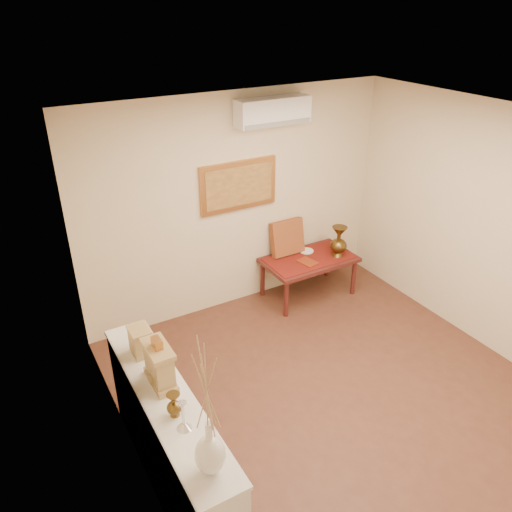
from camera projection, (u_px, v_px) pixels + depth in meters
floor at (346, 403)px, 4.98m from camera, size 4.50×4.50×0.00m
ceiling at (377, 134)px, 3.72m from camera, size 4.50×4.50×0.00m
wall_back at (238, 204)px, 6.07m from camera, size 4.00×0.02×2.70m
wall_left at (136, 363)px, 3.47m from camera, size 0.02×4.50×2.70m
wall_right at (507, 238)px, 5.23m from camera, size 0.02×4.50×2.70m
white_vase at (207, 410)px, 2.89m from camera, size 0.19×0.19×1.02m
candlestick at (183, 415)px, 3.38m from camera, size 0.11×0.11×0.23m
brass_urn_small at (174, 402)px, 3.48m from camera, size 0.11×0.11×0.25m
table_cloth at (309, 258)px, 6.54m from camera, size 1.14×0.59×0.01m
brass_urn_tall at (339, 238)px, 6.47m from camera, size 0.22×0.22×0.50m
plate at (306, 251)px, 6.70m from camera, size 0.19×0.19×0.01m
menu at (308, 262)px, 6.42m from camera, size 0.23×0.28×0.01m
cushion at (287, 237)px, 6.55m from camera, size 0.46×0.19×0.47m
display_ledge at (170, 441)px, 3.94m from camera, size 0.37×2.02×0.98m
mantel_clock at (160, 364)px, 3.76m from camera, size 0.17×0.36×0.41m
wooden_chest at (141, 341)px, 4.09m from camera, size 0.16×0.21×0.24m
low_table at (309, 263)px, 6.57m from camera, size 1.20×0.70×0.55m
painting at (239, 186)px, 5.94m from camera, size 1.00×0.06×0.60m
ac_unit at (273, 111)px, 5.64m from camera, size 0.90×0.25×0.30m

